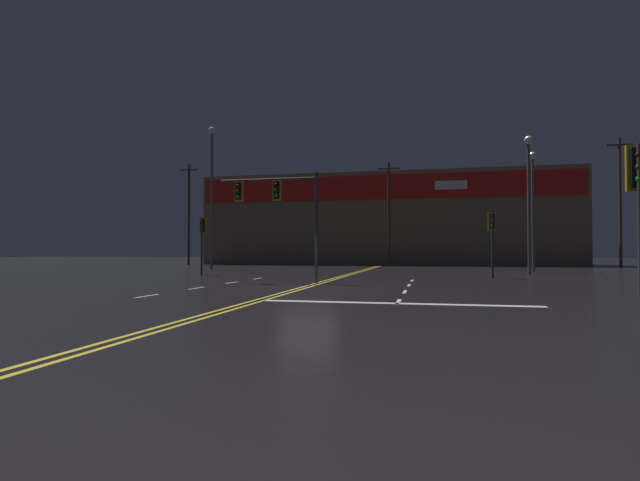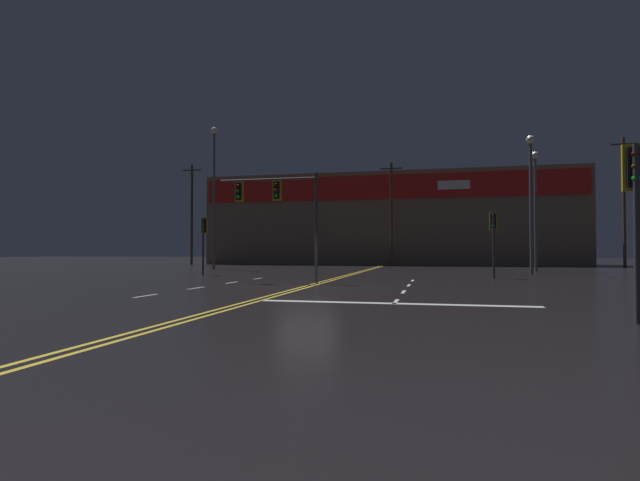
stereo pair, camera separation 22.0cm
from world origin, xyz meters
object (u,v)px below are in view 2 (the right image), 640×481
(traffic_signal_median, at_px, (275,200))
(streetlight_median_approach, at_px, (535,194))
(traffic_signal_corner_northwest, at_px, (204,233))
(streetlight_near_left, at_px, (531,185))
(traffic_signal_corner_southeast, at_px, (635,191))
(traffic_signal_corner_northeast, at_px, (493,230))
(streetlight_near_right, at_px, (214,181))

(traffic_signal_median, height_order, streetlight_median_approach, streetlight_median_approach)
(traffic_signal_corner_northwest, relative_size, streetlight_near_left, 0.40)
(traffic_signal_corner_southeast, height_order, streetlight_median_approach, streetlight_median_approach)
(traffic_signal_median, bearing_deg, traffic_signal_corner_northeast, 30.99)
(streetlight_near_left, xyz_separation_m, streetlight_median_approach, (1.19, 5.05, -0.06))
(streetlight_near_left, bearing_deg, traffic_signal_median, -138.78)
(traffic_signal_median, height_order, traffic_signal_corner_northeast, traffic_signal_median)
(traffic_signal_corner_northeast, height_order, streetlight_median_approach, streetlight_median_approach)
(streetlight_near_left, relative_size, streetlight_median_approach, 1.01)
(traffic_signal_corner_southeast, distance_m, traffic_signal_corner_northwest, 25.18)
(traffic_signal_corner_southeast, xyz_separation_m, traffic_signal_corner_northeast, (-0.95, 17.34, -0.08))
(traffic_signal_median, xyz_separation_m, traffic_signal_corner_southeast, (11.51, -11.00, -1.20))
(streetlight_near_left, xyz_separation_m, streetlight_near_right, (-23.78, 3.45, 1.48))
(traffic_signal_corner_northeast, relative_size, streetlight_median_approach, 0.41)
(traffic_signal_corner_southeast, relative_size, streetlight_near_right, 0.32)
(traffic_signal_corner_northwest, relative_size, streetlight_near_right, 0.31)
(traffic_signal_corner_northeast, xyz_separation_m, streetlight_near_left, (2.91, 5.46, 3.11))
(traffic_signal_corner_southeast, distance_m, streetlight_near_right, 34.43)
(traffic_signal_median, xyz_separation_m, streetlight_near_left, (13.46, 11.80, 1.83))
(traffic_signal_corner_northwest, height_order, streetlight_median_approach, streetlight_median_approach)
(streetlight_near_right, relative_size, streetlight_median_approach, 1.32)
(traffic_signal_corner_northeast, bearing_deg, traffic_signal_corner_northwest, -179.84)
(traffic_signal_median, relative_size, traffic_signal_corner_southeast, 1.38)
(traffic_signal_corner_northwest, bearing_deg, streetlight_near_left, 15.20)
(streetlight_near_right, bearing_deg, traffic_signal_corner_northeast, -23.09)
(traffic_signal_corner_northwest, distance_m, streetlight_near_right, 10.66)
(traffic_signal_median, distance_m, streetlight_near_right, 18.70)
(traffic_signal_median, bearing_deg, streetlight_median_approach, 48.99)
(traffic_signal_corner_southeast, xyz_separation_m, streetlight_near_left, (1.95, 22.79, 3.03))
(traffic_signal_corner_northwest, bearing_deg, traffic_signal_corner_southeast, -43.38)
(traffic_signal_corner_southeast, height_order, traffic_signal_corner_northeast, traffic_signal_corner_southeast)
(traffic_signal_corner_southeast, height_order, streetlight_near_left, streetlight_near_left)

